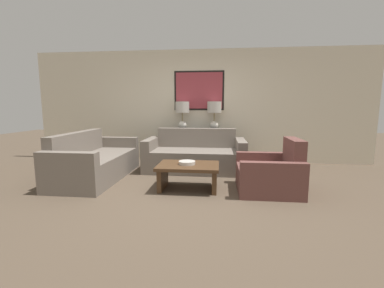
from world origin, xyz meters
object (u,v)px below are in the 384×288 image
object	(u,v)px
decorative_bowl	(187,163)
coffee_table	(188,171)
armchair_near_back_wall	(271,174)
table_lamp_right	(214,111)
table_lamp_left	(182,111)
couch_by_side	(95,162)
couch_by_back_wall	(195,156)
console_table	(198,147)

from	to	relation	value
decorative_bowl	coffee_table	bearing A→B (deg)	-11.14
coffee_table	armchair_near_back_wall	bearing A→B (deg)	1.50
table_lamp_right	coffee_table	xyz separation A→B (m)	(-0.36, -1.97, -0.92)
table_lamp_left	couch_by_side	bearing A→B (deg)	-133.36
coffee_table	armchair_near_back_wall	world-z (taller)	armchair_near_back_wall
decorative_bowl	armchair_near_back_wall	world-z (taller)	armchair_near_back_wall
couch_by_back_wall	coffee_table	distance (m)	1.25
console_table	decorative_bowl	xyz separation A→B (m)	(-0.01, -1.97, 0.05)
console_table	couch_by_back_wall	distance (m)	0.73
console_table	table_lamp_right	distance (m)	0.91
console_table	couch_by_back_wall	world-z (taller)	couch_by_back_wall
console_table	table_lamp_right	world-z (taller)	table_lamp_right
coffee_table	decorative_bowl	world-z (taller)	decorative_bowl
console_table	table_lamp_left	size ratio (longest dim) A/B	1.85
table_lamp_right	armchair_near_back_wall	distance (m)	2.35
coffee_table	decorative_bowl	xyz separation A→B (m)	(-0.02, 0.00, 0.14)
armchair_near_back_wall	table_lamp_right	bearing A→B (deg)	115.82
decorative_bowl	armchair_near_back_wall	bearing A→B (deg)	1.28
couch_by_back_wall	coffee_table	size ratio (longest dim) A/B	2.10
table_lamp_right	armchair_near_back_wall	size ratio (longest dim) A/B	0.71
table_lamp_left	couch_by_back_wall	size ratio (longest dim) A/B	0.33
table_lamp_left	decorative_bowl	bearing A→B (deg)	-79.70
couch_by_side	coffee_table	xyz separation A→B (m)	(1.81, -0.46, -0.01)
coffee_table	couch_by_side	bearing A→B (deg)	165.67
console_table	decorative_bowl	bearing A→B (deg)	-90.41
table_lamp_left	couch_by_side	xyz separation A→B (m)	(-1.43, -1.51, -0.92)
table_lamp_left	armchair_near_back_wall	size ratio (longest dim) A/B	0.71
armchair_near_back_wall	table_lamp_left	bearing A→B (deg)	130.93
couch_by_side	table_lamp_right	bearing A→B (deg)	34.85
couch_by_back_wall	couch_by_side	distance (m)	1.96
table_lamp_right	coffee_table	size ratio (longest dim) A/B	0.68
couch_by_back_wall	decorative_bowl	world-z (taller)	couch_by_back_wall
console_table	couch_by_side	xyz separation A→B (m)	(-1.80, -1.51, -0.09)
console_table	table_lamp_left	xyz separation A→B (m)	(-0.37, 0.00, 0.83)
couch_by_side	armchair_near_back_wall	size ratio (longest dim) A/B	2.18
table_lamp_right	couch_by_side	world-z (taller)	table_lamp_right
table_lamp_right	armchair_near_back_wall	world-z (taller)	table_lamp_right
coffee_table	armchair_near_back_wall	size ratio (longest dim) A/B	1.04
armchair_near_back_wall	console_table	bearing A→B (deg)	124.04
table_lamp_left	table_lamp_right	xyz separation A→B (m)	(0.74, 0.00, 0.00)
coffee_table	decorative_bowl	size ratio (longest dim) A/B	3.66
table_lamp_right	decorative_bowl	bearing A→B (deg)	-101.08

